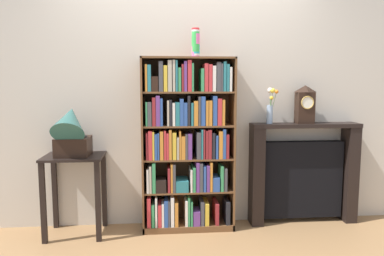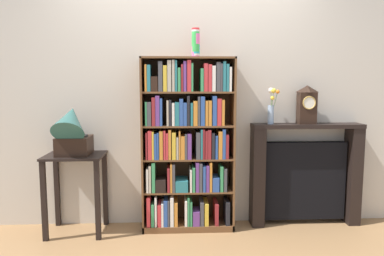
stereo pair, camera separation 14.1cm
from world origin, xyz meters
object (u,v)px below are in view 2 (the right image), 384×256
Objects in this scene: mantel_clock at (307,105)px; flower_vase at (272,106)px; gramophone at (72,130)px; side_table_left at (76,176)px; fireplace_mantel at (305,175)px; cup_stack at (196,43)px; bookshelf at (187,145)px.

mantel_clock reaches higher than flower_vase.
gramophone is 1.51× the size of flower_vase.
side_table_left is 2.26m from fireplace_mantel.
mantel_clock is (-0.01, -0.02, 0.71)m from fireplace_mantel.
fireplace_mantel is 0.79m from flower_vase.
flower_vase is (1.89, 0.16, 0.20)m from gramophone.
cup_stack reaches higher than mantel_clock.
fireplace_mantel is (2.26, 0.13, -0.04)m from side_table_left.
fireplace_mantel is at bearing 3.19° from side_table_left.
bookshelf is at bearing -170.68° from cup_stack.
bookshelf is 2.19× the size of side_table_left.
mantel_clock is 0.35m from flower_vase.
side_table_left is (-1.06, -0.05, -0.28)m from bookshelf.
bookshelf is at bearing -177.05° from flower_vase.
bookshelf is at bearing 2.96° from side_table_left.
fireplace_mantel is at bearing 56.78° from mantel_clock.
cup_stack reaches higher than gramophone.
side_table_left is (-1.14, -0.07, -1.26)m from cup_stack.
flower_vase is (0.83, 0.04, 0.37)m from bookshelf.
gramophone is at bearing -175.74° from mantel_clock.
gramophone is at bearing -173.71° from bookshelf.
gramophone is (-1.06, -0.12, 0.17)m from bookshelf.
bookshelf is at bearing -176.61° from fireplace_mantel.
bookshelf is 1.25m from mantel_clock.
side_table_left is at bearing -176.81° from fireplace_mantel.
flower_vase is at bearing 4.82° from gramophone.
flower_vase is (-0.35, -0.01, -0.02)m from mantel_clock.
bookshelf reaches higher than gramophone.
fireplace_mantel is 2.90× the size of mantel_clock.
cup_stack is at bearing 6.52° from gramophone.
cup_stack is at bearing 9.32° from bookshelf.
bookshelf reaches higher than fireplace_mantel.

